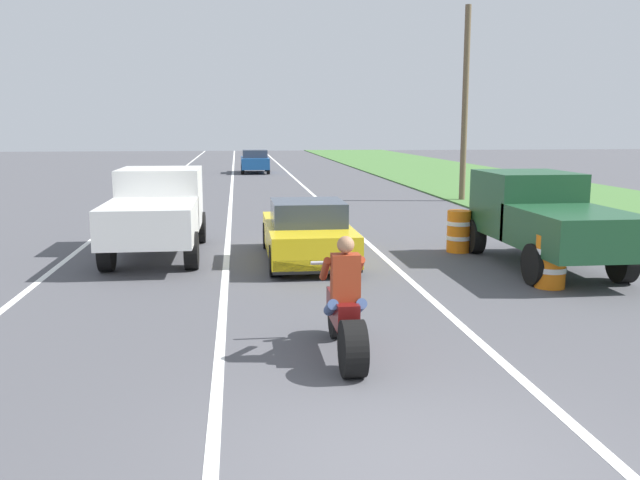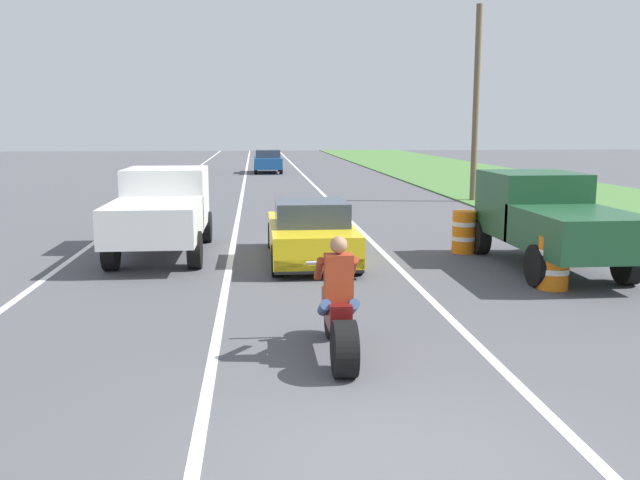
{
  "view_description": "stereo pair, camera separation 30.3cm",
  "coord_description": "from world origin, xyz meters",
  "views": [
    {
      "loc": [
        -1.52,
        -5.45,
        2.98
      ],
      "look_at": [
        -0.09,
        6.21,
        1.0
      ],
      "focal_mm": 37.94,
      "sensor_mm": 36.0,
      "label": 1
    },
    {
      "loc": [
        -1.22,
        -5.49,
        2.98
      ],
      "look_at": [
        -0.09,
        6.21,
        1.0
      ],
      "focal_mm": 37.94,
      "sensor_mm": 36.0,
      "label": 2
    }
  ],
  "objects": [
    {
      "name": "grass_verge_right",
      "position": [
        11.92,
        20.0,
        0.03
      ],
      "size": [
        10.0,
        120.0,
        0.06
      ],
      "primitive_type": "cube",
      "color": "#477538",
      "rests_on": "ground"
    },
    {
      "name": "ground_plane",
      "position": [
        0.0,
        0.0,
        0.0
      ],
      "size": [
        160.0,
        160.0,
        0.0
      ],
      "primitive_type": "plane",
      "color": "#4C4C51"
    },
    {
      "name": "lane_stripe_right_solid",
      "position": [
        1.8,
        20.0,
        0.0
      ],
      "size": [
        0.14,
        120.0,
        0.01
      ],
      "primitive_type": "cube",
      "color": "white",
      "rests_on": "ground"
    },
    {
      "name": "motorcycle_with_rider",
      "position": [
        -0.18,
        2.81,
        0.59
      ],
      "size": [
        0.7,
        2.21,
        1.62
      ],
      "color": "black",
      "rests_on": "ground"
    },
    {
      "name": "pickup_truck_left_lane_white",
      "position": [
        -3.38,
        10.38,
        1.11
      ],
      "size": [
        2.02,
        4.8,
        1.98
      ],
      "color": "silver",
      "rests_on": "ground"
    },
    {
      "name": "sports_car_yellow",
      "position": [
        0.01,
        9.36,
        0.63
      ],
      "size": [
        1.84,
        4.3,
        1.37
      ],
      "color": "yellow",
      "rests_on": "ground"
    },
    {
      "name": "lane_stripe_left_solid",
      "position": [
        -5.4,
        20.0,
        0.0
      ],
      "size": [
        0.14,
        120.0,
        0.01
      ],
      "primitive_type": "cube",
      "color": "white",
      "rests_on": "ground"
    },
    {
      "name": "construction_barrel_mid",
      "position": [
        3.72,
        10.0,
        0.5
      ],
      "size": [
        0.58,
        0.58,
        1.0
      ],
      "color": "orange",
      "rests_on": "ground"
    },
    {
      "name": "construction_barrel_nearest",
      "position": [
        4.25,
        6.27,
        0.5
      ],
      "size": [
        0.58,
        0.58,
        1.0
      ],
      "color": "orange",
      "rests_on": "ground"
    },
    {
      "name": "pickup_truck_right_shoulder_dark_green",
      "position": [
        4.94,
        8.1,
        1.11
      ],
      "size": [
        2.02,
        4.8,
        1.98
      ],
      "color": "#1E4C2D",
      "rests_on": "ground"
    },
    {
      "name": "lane_stripe_centre_dashed",
      "position": [
        -1.8,
        20.0,
        0.0
      ],
      "size": [
        0.14,
        120.0,
        0.01
      ],
      "primitive_type": "cube",
      "color": "white",
      "rests_on": "ground"
    },
    {
      "name": "distant_car_far_ahead",
      "position": [
        -0.36,
        38.8,
        0.77
      ],
      "size": [
        1.8,
        4.0,
        1.5
      ],
      "color": "#194C8C",
      "rests_on": "ground"
    },
    {
      "name": "utility_pole_roadside",
      "position": [
        7.51,
        20.95,
        3.82
      ],
      "size": [
        0.24,
        0.24,
        7.65
      ],
      "primitive_type": "cylinder",
      "color": "brown",
      "rests_on": "ground"
    }
  ]
}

